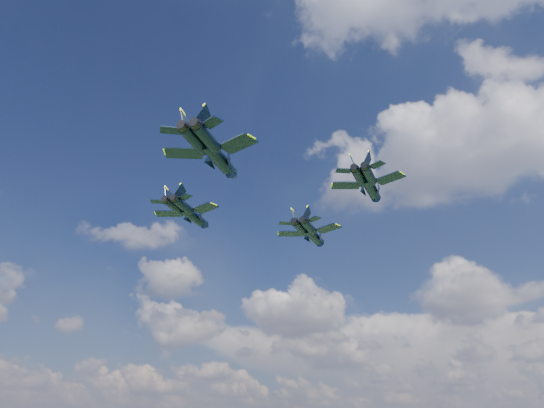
{
  "coord_description": "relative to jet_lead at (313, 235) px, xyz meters",
  "views": [
    {
      "loc": [
        47.43,
        -59.18,
        27.96
      ],
      "look_at": [
        5.45,
        5.62,
        62.38
      ],
      "focal_mm": 35.0,
      "sensor_mm": 36.0,
      "label": 1
    }
  ],
  "objects": [
    {
      "name": "jet_lead",
      "position": [
        0.0,
        0.0,
        0.0
      ],
      "size": [
        12.1,
        15.98,
        3.77
      ],
      "rotation": [
        0.0,
        0.0,
        0.19
      ],
      "color": "black"
    },
    {
      "name": "jet_right",
      "position": [
        17.66,
        -14.15,
        -0.44
      ],
      "size": [
        10.92,
        14.43,
        3.4
      ],
      "rotation": [
        0.0,
        0.0,
        0.19
      ],
      "color": "black"
    },
    {
      "name": "jet_left",
      "position": [
        -14.17,
        -17.86,
        0.92
      ],
      "size": [
        11.79,
        15.68,
        3.69
      ],
      "rotation": [
        0.0,
        0.0,
        0.22
      ],
      "color": "black"
    },
    {
      "name": "jet_slot",
      "position": [
        4.99,
        -34.96,
        -1.14
      ],
      "size": [
        12.47,
        16.74,
        3.94
      ],
      "rotation": [
        0.0,
        0.0,
        0.25
      ],
      "color": "black"
    }
  ]
}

